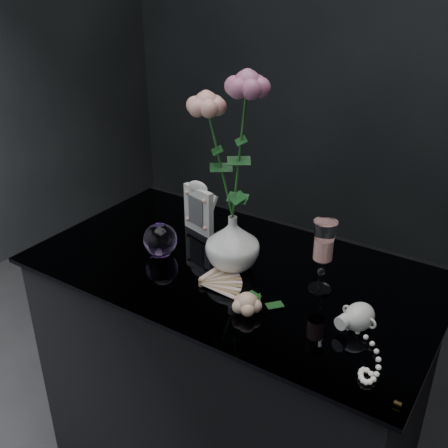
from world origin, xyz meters
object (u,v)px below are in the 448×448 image
Objects in this scene: vase at (232,243)px; loose_rose at (247,303)px; paperweight at (160,240)px; picture_frame at (199,207)px; wine_glass at (323,257)px; pearl_jar at (359,316)px.

loose_rose is at bearing -48.34° from vase.
vase reaches higher than paperweight.
picture_frame is at bearing 121.37° from loose_rose.
paperweight is at bearing -169.97° from wine_glass.
wine_glass reaches higher than loose_rose.
pearl_jar is at bearing -1.45° from paperweight.
vase reaches higher than loose_rose.
wine_glass is 0.17m from pearl_jar.
paperweight is at bearing -165.79° from vase.
pearl_jar is (0.56, -0.01, -0.01)m from paperweight.
paperweight is (-0.43, -0.08, -0.05)m from wine_glass.
picture_frame is (-0.42, 0.09, -0.01)m from wine_glass.
loose_rose is at bearing -16.66° from paperweight.
loose_rose is 0.67× the size of pearl_jar.
paperweight is (-0.20, -0.05, -0.03)m from vase.
wine_glass reaches higher than paperweight.
paperweight is at bearing 144.26° from loose_rose.
vase is at bearing 14.21° from paperweight.
pearl_jar is at bearing -34.85° from wine_glass.
picture_frame is at bearing 167.81° from wine_glass.
vase is at bearing -173.59° from wine_glass.
vase is at bearing 112.57° from loose_rose.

